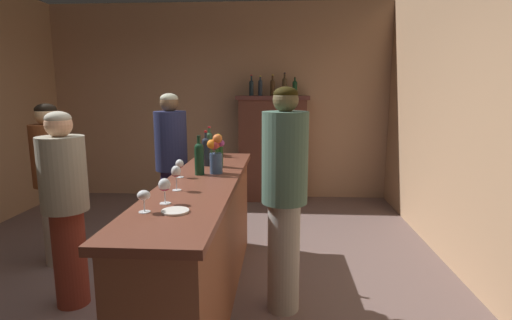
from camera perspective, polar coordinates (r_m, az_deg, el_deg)
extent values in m
plane|color=#725C57|center=(3.55, -13.46, -18.38)|extent=(8.12, 8.12, 0.00)
cube|color=tan|center=(6.23, -5.37, 8.35)|extent=(5.33, 0.12, 2.98)
cube|color=brown|center=(3.16, -7.82, -12.31)|extent=(0.49, 2.49, 0.95)
cube|color=brown|center=(3.01, -8.05, -3.44)|extent=(0.55, 2.59, 0.05)
cube|color=#592F24|center=(5.94, 2.39, 1.62)|extent=(1.00, 0.32, 1.60)
cube|color=#572E2B|center=(5.88, 2.45, 9.05)|extent=(1.08, 0.38, 0.06)
cylinder|color=#13331E|center=(3.19, -8.25, -0.18)|extent=(0.08, 0.08, 0.22)
sphere|color=#13331E|center=(3.17, -8.30, 1.78)|extent=(0.08, 0.08, 0.08)
cylinder|color=#13331E|center=(3.17, -8.31, 2.52)|extent=(0.03, 0.03, 0.08)
cylinder|color=black|center=(3.16, -8.34, 3.41)|extent=(0.03, 0.03, 0.02)
cylinder|color=#1F2530|center=(3.56, -7.27, 0.91)|extent=(0.07, 0.07, 0.22)
sphere|color=#1F2530|center=(3.55, -7.31, 2.67)|extent=(0.07, 0.07, 0.07)
cylinder|color=#1F2530|center=(3.54, -7.33, 3.33)|extent=(0.02, 0.02, 0.08)
cylinder|color=red|center=(3.54, -7.35, 4.13)|extent=(0.03, 0.03, 0.02)
cylinder|color=#183E17|center=(3.49, -5.36, 0.51)|extent=(0.07, 0.07, 0.19)
sphere|color=#183E17|center=(3.47, -5.38, 2.06)|extent=(0.07, 0.07, 0.07)
cylinder|color=#183E17|center=(3.47, -5.39, 2.69)|extent=(0.02, 0.02, 0.08)
cylinder|color=black|center=(3.46, -5.41, 3.46)|extent=(0.03, 0.03, 0.02)
cylinder|color=#27462F|center=(4.07, -6.77, 2.04)|extent=(0.06, 0.06, 0.21)
sphere|color=#27462F|center=(4.06, -6.81, 3.53)|extent=(0.06, 0.06, 0.06)
cylinder|color=#27462F|center=(4.05, -6.82, 4.09)|extent=(0.03, 0.03, 0.08)
cylinder|color=#AB1D27|center=(4.05, -6.83, 4.76)|extent=(0.03, 0.03, 0.02)
cylinder|color=white|center=(2.31, -15.91, -7.27)|extent=(0.07, 0.07, 0.00)
cylinder|color=white|center=(2.30, -15.96, -6.43)|extent=(0.01, 0.01, 0.07)
ellipsoid|color=white|center=(2.28, -16.03, -4.94)|extent=(0.07, 0.07, 0.06)
cylinder|color=white|center=(3.13, -11.00, -2.47)|extent=(0.06, 0.06, 0.00)
cylinder|color=white|center=(3.13, -11.02, -1.79)|extent=(0.01, 0.01, 0.07)
ellipsoid|color=white|center=(3.11, -11.07, -0.53)|extent=(0.06, 0.06, 0.07)
ellipsoid|color=maroon|center=(3.12, -11.06, -0.87)|extent=(0.05, 0.05, 0.03)
cylinder|color=white|center=(2.74, -11.46, -4.32)|extent=(0.06, 0.06, 0.00)
cylinder|color=white|center=(2.73, -11.50, -3.37)|extent=(0.01, 0.01, 0.09)
ellipsoid|color=white|center=(2.71, -11.56, -1.63)|extent=(0.07, 0.07, 0.08)
ellipsoid|color=maroon|center=(2.71, -11.54, -2.09)|extent=(0.05, 0.05, 0.03)
cylinder|color=white|center=(2.44, -13.08, -6.16)|extent=(0.07, 0.07, 0.00)
cylinder|color=white|center=(2.43, -13.11, -5.26)|extent=(0.01, 0.01, 0.08)
ellipsoid|color=white|center=(2.41, -13.19, -3.52)|extent=(0.07, 0.07, 0.08)
ellipsoid|color=maroon|center=(2.42, -13.17, -4.02)|extent=(0.06, 0.06, 0.03)
cylinder|color=#374D72|center=(3.23, -5.83, -0.48)|extent=(0.10, 0.10, 0.17)
cylinder|color=#38602D|center=(3.21, -5.06, 1.11)|extent=(0.01, 0.01, 0.15)
sphere|color=#B83D84|center=(3.20, -5.08, 2.42)|extent=(0.05, 0.05, 0.05)
cylinder|color=#38602D|center=(3.22, -5.54, 1.52)|extent=(0.01, 0.01, 0.19)
sphere|color=yellow|center=(3.21, -5.57, 3.20)|extent=(0.07, 0.07, 0.07)
cylinder|color=#38602D|center=(3.25, -5.82, 1.16)|extent=(0.01, 0.01, 0.14)
sphere|color=orange|center=(3.24, -5.84, 2.42)|extent=(0.09, 0.09, 0.09)
cylinder|color=#38602D|center=(3.23, -6.14, 1.01)|extent=(0.01, 0.01, 0.13)
sphere|color=red|center=(3.22, -6.16, 2.17)|extent=(0.08, 0.08, 0.08)
cylinder|color=#38602D|center=(3.20, -6.46, 1.01)|extent=(0.01, 0.01, 0.14)
sphere|color=orange|center=(3.18, -6.48, 2.30)|extent=(0.08, 0.08, 0.08)
cylinder|color=#38602D|center=(3.19, -5.90, 0.99)|extent=(0.01, 0.01, 0.14)
sphere|color=#CD3B3A|center=(3.18, -5.92, 2.25)|extent=(0.07, 0.07, 0.07)
cylinder|color=#38602D|center=(3.19, -5.61, 1.41)|extent=(0.01, 0.01, 0.19)
sphere|color=#D36127|center=(3.18, -5.63, 3.08)|extent=(0.08, 0.08, 0.08)
cylinder|color=white|center=(2.26, -11.69, -7.30)|extent=(0.16, 0.16, 0.01)
cylinder|color=#182730|center=(5.89, -0.68, 10.27)|extent=(0.07, 0.07, 0.19)
sphere|color=#182730|center=(5.89, -0.68, 11.20)|extent=(0.07, 0.07, 0.07)
cylinder|color=#182730|center=(5.89, -0.68, 11.68)|extent=(0.02, 0.02, 0.10)
cylinder|color=#AA1E27|center=(5.90, -0.68, 12.24)|extent=(0.03, 0.03, 0.02)
cylinder|color=#1E2938|center=(5.88, 0.63, 10.33)|extent=(0.06, 0.06, 0.20)
sphere|color=#1E2938|center=(5.88, 0.63, 11.31)|extent=(0.06, 0.06, 0.06)
cylinder|color=#1E2938|center=(5.88, 0.63, 11.66)|extent=(0.02, 0.02, 0.07)
cylinder|color=gold|center=(5.89, 0.63, 12.10)|extent=(0.03, 0.03, 0.02)
cylinder|color=#3F2A17|center=(5.88, 2.41, 10.32)|extent=(0.07, 0.07, 0.20)
sphere|color=#3F2A17|center=(5.88, 2.42, 11.30)|extent=(0.07, 0.07, 0.07)
cylinder|color=#3F2A17|center=(5.88, 2.43, 11.75)|extent=(0.03, 0.03, 0.09)
cylinder|color=gold|center=(5.88, 2.43, 12.27)|extent=(0.03, 0.03, 0.02)
cylinder|color=#40331F|center=(5.87, 4.16, 10.42)|extent=(0.07, 0.07, 0.22)
sphere|color=#40331F|center=(5.88, 4.18, 11.51)|extent=(0.07, 0.07, 0.07)
cylinder|color=#40331F|center=(5.88, 4.18, 11.97)|extent=(0.03, 0.03, 0.09)
cylinder|color=black|center=(5.88, 4.19, 12.51)|extent=(0.03, 0.03, 0.02)
cylinder|color=#12391F|center=(5.88, 5.67, 10.19)|extent=(0.07, 0.07, 0.18)
sphere|color=#12391F|center=(5.88, 5.68, 11.08)|extent=(0.07, 0.07, 0.07)
cylinder|color=#12391F|center=(5.88, 5.69, 11.42)|extent=(0.03, 0.03, 0.07)
cylinder|color=black|center=(5.88, 5.70, 11.85)|extent=(0.03, 0.03, 0.02)
cylinder|color=brown|center=(3.48, -25.42, -12.73)|extent=(0.25, 0.25, 0.77)
cylinder|color=#9E9A87|center=(3.29, -26.31, -1.84)|extent=(0.34, 0.34, 0.57)
sphere|color=#E5A981|center=(3.24, -26.83, 4.63)|extent=(0.20, 0.20, 0.20)
ellipsoid|color=#B5B09C|center=(3.23, -26.89, 5.41)|extent=(0.19, 0.19, 0.11)
cylinder|color=#2C2352|center=(4.51, -11.95, -6.48)|extent=(0.25, 0.25, 0.81)
cylinder|color=#23294F|center=(4.36, -12.30, 2.73)|extent=(0.35, 0.35, 0.64)
sphere|color=brown|center=(4.32, -12.51, 8.14)|extent=(0.20, 0.20, 0.20)
ellipsoid|color=#B5B69C|center=(4.32, -12.53, 8.74)|extent=(0.19, 0.19, 0.11)
cylinder|color=#B3A698|center=(4.31, -27.06, -8.39)|extent=(0.24, 0.24, 0.78)
cylinder|color=brown|center=(4.16, -27.82, 0.59)|extent=(0.33, 0.33, 0.58)
sphere|color=#DFB685|center=(4.12, -28.26, 5.85)|extent=(0.20, 0.20, 0.20)
ellipsoid|color=black|center=(4.12, -28.31, 6.48)|extent=(0.19, 0.19, 0.11)
cylinder|color=gray|center=(3.08, 4.04, -13.85)|extent=(0.24, 0.24, 0.86)
cylinder|color=#436252|center=(2.85, 4.23, 0.32)|extent=(0.34, 0.34, 0.67)
sphere|color=brown|center=(2.81, 4.34, 8.75)|extent=(0.19, 0.19, 0.19)
ellipsoid|color=black|center=(2.81, 4.35, 9.60)|extent=(0.18, 0.18, 0.10)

